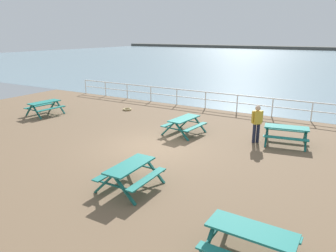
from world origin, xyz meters
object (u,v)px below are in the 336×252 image
at_px(picnic_table_far_left, 286,131).
at_px(picnic_table_far_right, 251,237).
at_px(picnic_table_mid_centre, 184,122).
at_px(visitor, 257,122).
at_px(picnic_table_near_right, 45,105).
at_px(picnic_table_near_left, 130,170).

distance_m(picnic_table_far_left, picnic_table_far_right, 8.08).
height_order(picnic_table_mid_centre, visitor, visitor).
relative_size(picnic_table_mid_centre, picnic_table_far_left, 0.95).
height_order(picnic_table_far_left, picnic_table_far_right, same).
height_order(picnic_table_near_right, visitor, visitor).
xyz_separation_m(picnic_table_near_left, picnic_table_far_left, (3.31, 6.66, 0.00)).
bearing_deg(picnic_table_mid_centre, picnic_table_near_left, -163.20).
relative_size(picnic_table_near_left, picnic_table_mid_centre, 0.93).
xyz_separation_m(picnic_table_near_left, picnic_table_mid_centre, (-1.14, 5.73, 0.00)).
bearing_deg(picnic_table_far_left, picnic_table_near_right, 177.94).
height_order(picnic_table_near_left, picnic_table_near_right, same).
xyz_separation_m(picnic_table_far_left, picnic_table_far_right, (0.82, -8.04, 0.00)).
relative_size(picnic_table_near_right, picnic_table_far_right, 1.05).
relative_size(picnic_table_near_left, picnic_table_near_right, 0.94).
bearing_deg(picnic_table_far_left, picnic_table_mid_centre, -178.05).
distance_m(picnic_table_near_left, visitor, 6.57).
height_order(picnic_table_mid_centre, picnic_table_far_left, same).
height_order(picnic_table_near_right, picnic_table_far_left, same).
xyz_separation_m(picnic_table_mid_centre, picnic_table_far_left, (4.45, 0.94, 0.00)).
distance_m(picnic_table_mid_centre, picnic_table_far_right, 8.85).
xyz_separation_m(picnic_table_near_left, picnic_table_near_right, (-9.92, 4.83, 0.00)).
distance_m(picnic_table_far_left, visitor, 1.30).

